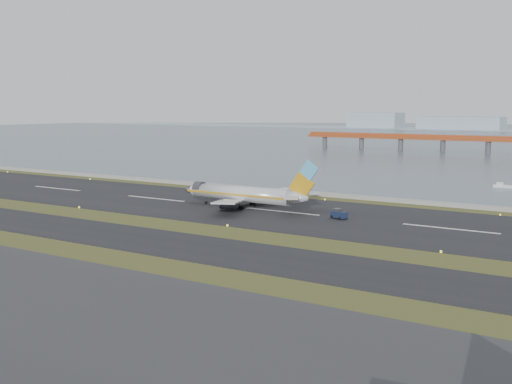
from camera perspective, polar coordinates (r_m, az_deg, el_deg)
ground at (r=128.56m, az=-4.51°, el=-3.60°), size 1000.00×1000.00×0.00m
taxiway_strip at (r=119.45m, az=-8.02°, el=-4.49°), size 1000.00×18.00×0.10m
runway_strip at (r=153.06m, az=2.33°, el=-1.76°), size 1000.00×45.00×0.10m
seawall at (r=179.19m, az=7.22°, el=-0.30°), size 1000.00×2.50×1.00m
airliner at (r=157.71m, az=-0.87°, el=-0.23°), size 38.52×32.89×12.80m
pushback_tug at (r=144.16m, az=7.38°, el=-1.96°), size 4.17×3.27×2.35m
workboat_near at (r=212.61m, az=21.19°, el=0.49°), size 7.25×3.24×1.70m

